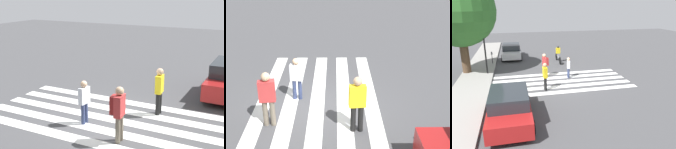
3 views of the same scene
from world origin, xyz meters
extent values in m
plane|color=#444447|center=(0.00, 0.00, 0.00)|extent=(60.00, 60.00, 0.00)
cube|color=white|center=(-1.96, 0.00, 0.00)|extent=(0.52, 10.00, 0.01)
cube|color=white|center=(-0.98, 0.00, 0.00)|extent=(0.52, 10.00, 0.01)
cube|color=white|center=(0.00, 0.00, 0.00)|extent=(0.52, 10.00, 0.01)
cube|color=white|center=(0.98, 0.00, 0.00)|extent=(0.52, 10.00, 0.01)
cube|color=white|center=(1.96, 0.00, 0.00)|extent=(0.52, 10.00, 0.01)
cylinder|color=black|center=(-1.45, 1.35, 0.44)|extent=(0.17, 0.17, 0.89)
cylinder|color=black|center=(-1.21, 1.35, 0.44)|extent=(0.17, 0.17, 0.89)
cube|color=yellow|center=(-1.33, 1.35, 1.24)|extent=(0.53, 0.28, 0.70)
sphere|color=tan|center=(-1.33, 1.35, 1.73)|extent=(0.28, 0.28, 0.28)
cylinder|color=navy|center=(0.65, -0.77, 0.39)|extent=(0.14, 0.14, 0.77)
cylinder|color=navy|center=(0.86, -0.77, 0.39)|extent=(0.14, 0.14, 0.77)
cube|color=silver|center=(0.76, -0.77, 1.08)|extent=(0.48, 0.27, 0.61)
sphere|color=tan|center=(0.76, -0.77, 1.50)|extent=(0.24, 0.24, 0.24)
cylinder|color=#6B6051|center=(1.35, 1.00, 0.44)|extent=(0.17, 0.17, 0.88)
cylinder|color=#6B6051|center=(1.58, 1.00, 0.44)|extent=(0.17, 0.17, 0.88)
cube|color=#B73333|center=(1.46, 1.00, 1.23)|extent=(0.54, 0.29, 0.70)
sphere|color=tan|center=(1.46, 1.00, 1.72)|extent=(0.28, 0.28, 0.28)
cube|color=maroon|center=(1.44, 0.79, 1.23)|extent=(0.40, 0.22, 0.59)
cylinder|color=black|center=(-3.63, 2.68, 0.32)|extent=(0.64, 0.20, 0.64)
cylinder|color=black|center=(-6.41, 2.67, 0.32)|extent=(0.64, 0.20, 0.64)
camera|label=1|loc=(9.73, 5.01, 4.77)|focal=50.00mm
camera|label=2|loc=(-0.66, 9.60, 5.68)|focal=50.00mm
camera|label=3|loc=(-14.91, 3.24, 5.54)|focal=35.00mm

